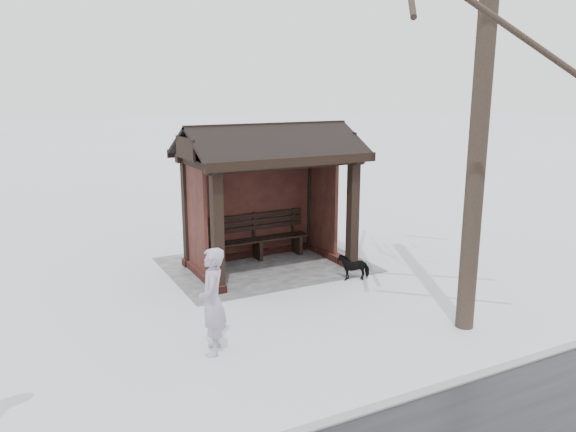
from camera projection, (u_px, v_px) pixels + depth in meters
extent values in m
plane|color=silver|center=(270.00, 267.00, 12.10)|extent=(120.00, 120.00, 0.00)
cube|color=gray|center=(451.00, 385.00, 7.34)|extent=(120.00, 0.15, 0.06)
cube|color=#99999E|center=(266.00, 265.00, 12.27)|extent=(4.20, 3.20, 0.02)
cube|color=#381714|center=(253.00, 253.00, 12.86)|extent=(3.30, 0.22, 0.16)
cube|color=#381714|center=(329.00, 255.00, 12.75)|extent=(0.22, 2.10, 0.16)
cube|color=#381714|center=(203.00, 274.00, 11.41)|extent=(0.22, 2.10, 0.16)
cube|color=black|center=(353.00, 217.00, 11.73)|extent=(0.20, 0.20, 2.30)
cube|color=black|center=(217.00, 234.00, 10.39)|extent=(0.20, 0.20, 2.30)
cube|color=black|center=(310.00, 201.00, 13.29)|extent=(0.20, 0.20, 2.30)
cube|color=black|center=(188.00, 214.00, 11.95)|extent=(0.20, 0.20, 2.30)
cube|color=black|center=(252.00, 204.00, 12.60)|extent=(2.80, 0.08, 2.14)
cube|color=black|center=(323.00, 203.00, 12.76)|extent=(0.08, 1.17, 2.14)
cube|color=black|center=(196.00, 216.00, 11.42)|extent=(0.08, 1.17, 2.14)
cube|color=black|center=(289.00, 164.00, 10.79)|extent=(3.40, 0.20, 0.18)
cube|color=black|center=(251.00, 154.00, 12.34)|extent=(3.40, 0.20, 0.18)
cylinder|color=black|center=(485.00, 54.00, 8.17)|extent=(0.29, 0.29, 8.55)
imported|color=#A497B1|center=(212.00, 301.00, 8.08)|extent=(0.59, 0.69, 1.59)
imported|color=black|center=(354.00, 267.00, 11.34)|extent=(0.67, 0.46, 0.52)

